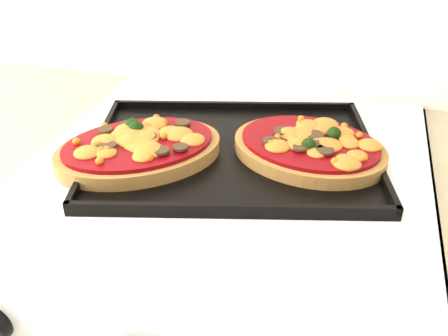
% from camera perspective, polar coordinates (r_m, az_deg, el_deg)
% --- Properties ---
extents(baking_tray, '(0.49, 0.41, 0.02)m').
position_cam_1_polar(baking_tray, '(0.76, 1.03, 2.04)').
color(baking_tray, black).
rests_on(baking_tray, stove).
extents(pizza_left, '(0.30, 0.28, 0.04)m').
position_cam_1_polar(pizza_left, '(0.75, -9.72, 2.34)').
color(pizza_left, '#A67A39').
rests_on(pizza_left, baking_tray).
extents(pizza_right, '(0.26, 0.22, 0.03)m').
position_cam_1_polar(pizza_right, '(0.76, 9.71, 2.51)').
color(pizza_right, '#A67A39').
rests_on(pizza_right, baking_tray).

